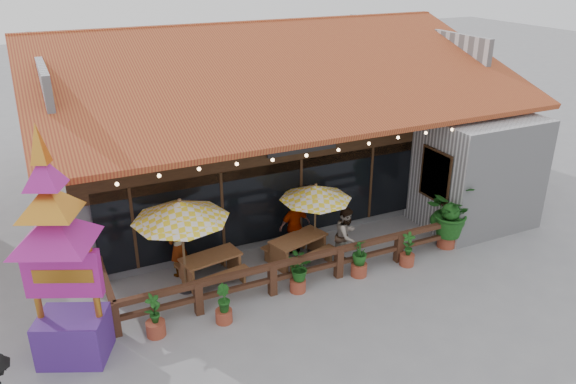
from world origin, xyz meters
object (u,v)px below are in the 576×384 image
umbrella_left (180,211)px  picnic_table_left (211,264)px  umbrella_right (316,193)px  thai_sign_tower (55,234)px  tropical_plant (450,212)px  picnic_table_right (298,245)px

umbrella_left → picnic_table_left: (0.76, 0.15, -1.81)m
umbrella_right → thai_sign_tower: (-6.98, -1.86, 1.11)m
tropical_plant → umbrella_left: bearing=172.2°
umbrella_left → picnic_table_right: size_ratio=1.44×
picnic_table_left → thai_sign_tower: bearing=-155.4°
umbrella_left → picnic_table_left: 1.97m
umbrella_right → tropical_plant: bearing=-19.9°
thai_sign_tower → tropical_plant: (10.81, 0.48, -1.91)m
picnic_table_right → thai_sign_tower: 6.98m
tropical_plant → picnic_table_right: bearing=166.1°
picnic_table_left → thai_sign_tower: 4.82m
picnic_table_left → thai_sign_tower: (-3.72, -1.70, 2.55)m
picnic_table_left → umbrella_right: bearing=2.8°
picnic_table_left → tropical_plant: bearing=-9.8°
picnic_table_right → tropical_plant: bearing=-13.9°
picnic_table_right → tropical_plant: size_ratio=0.97×
umbrella_right → umbrella_left: bearing=-175.6°
umbrella_right → picnic_table_left: bearing=-177.2°
umbrella_left → umbrella_right: size_ratio=1.04×
umbrella_left → thai_sign_tower: (-2.96, -1.55, 0.74)m
picnic_table_left → thai_sign_tower: size_ratio=0.31×
umbrella_left → picnic_table_right: umbrella_left is taller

